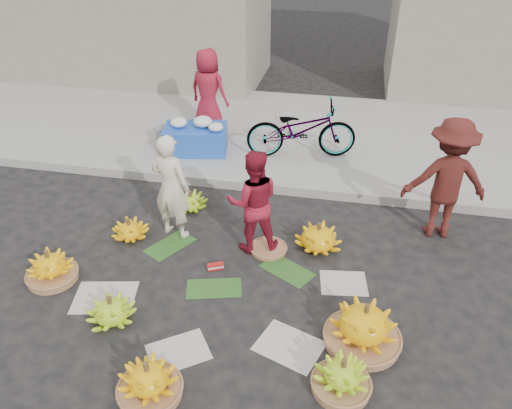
% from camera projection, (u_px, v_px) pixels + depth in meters
% --- Properties ---
extents(ground, '(80.00, 80.00, 0.00)m').
position_uv_depth(ground, '(226.00, 279.00, 6.05)').
color(ground, black).
rests_on(ground, ground).
extents(curb, '(40.00, 0.25, 0.15)m').
position_uv_depth(curb, '(261.00, 185.00, 7.84)').
color(curb, gray).
rests_on(curb, ground).
extents(sidewalk, '(40.00, 4.00, 0.12)m').
position_uv_depth(sidewalk, '(281.00, 132.00, 9.58)').
color(sidewalk, gray).
rests_on(sidewalk, ground).
extents(newspaper_scatter, '(3.20, 1.80, 0.00)m').
position_uv_depth(newspaper_scatter, '(208.00, 326.00, 5.39)').
color(newspaper_scatter, beige).
rests_on(newspaper_scatter, ground).
extents(banana_leaves, '(2.00, 1.00, 0.00)m').
position_uv_depth(banana_leaves, '(223.00, 267.00, 6.23)').
color(banana_leaves, '#22501A').
rests_on(banana_leaves, ground).
extents(banana_bunch_0, '(0.61, 0.61, 0.42)m').
position_uv_depth(banana_bunch_0, '(50.00, 268.00, 5.96)').
color(banana_bunch_0, '#915F3C').
rests_on(banana_bunch_0, ground).
extents(banana_bunch_1, '(0.68, 0.68, 0.34)m').
position_uv_depth(banana_bunch_1, '(111.00, 310.00, 5.39)').
color(banana_bunch_1, '#8AC01B').
rests_on(banana_bunch_1, ground).
extents(banana_bunch_2, '(0.64, 0.64, 0.42)m').
position_uv_depth(banana_bunch_2, '(149.00, 381.00, 4.57)').
color(banana_bunch_2, '#915F3C').
rests_on(banana_bunch_2, ground).
extents(banana_bunch_3, '(0.55, 0.55, 0.40)m').
position_uv_depth(banana_bunch_3, '(342.00, 377.00, 4.63)').
color(banana_bunch_3, '#915F3C').
rests_on(banana_bunch_3, ground).
extents(banana_bunch_4, '(0.79, 0.79, 0.52)m').
position_uv_depth(banana_bunch_4, '(364.00, 326.00, 5.08)').
color(banana_bunch_4, '#915F3C').
rests_on(banana_bunch_4, ground).
extents(banana_bunch_5, '(0.83, 0.83, 0.39)m').
position_uv_depth(banana_bunch_5, '(318.00, 237.00, 6.48)').
color(banana_bunch_5, yellow).
rests_on(banana_bunch_5, ground).
extents(banana_bunch_6, '(0.58, 0.58, 0.30)m').
position_uv_depth(banana_bunch_6, '(130.00, 230.00, 6.70)').
color(banana_bunch_6, yellow).
rests_on(banana_bunch_6, ground).
extents(banana_bunch_7, '(0.59, 0.59, 0.30)m').
position_uv_depth(banana_bunch_7, '(191.00, 202.00, 7.32)').
color(banana_bunch_7, '#8AC01B').
rests_on(banana_bunch_7, ground).
extents(basket_spare, '(0.61, 0.61, 0.05)m').
position_uv_depth(basket_spare, '(269.00, 249.00, 6.51)').
color(basket_spare, '#915F3C').
rests_on(basket_spare, ground).
extents(incense_stack, '(0.21, 0.14, 0.08)m').
position_uv_depth(incense_stack, '(216.00, 267.00, 6.17)').
color(incense_stack, red).
rests_on(incense_stack, ground).
extents(vendor_cream, '(0.60, 0.47, 1.47)m').
position_uv_depth(vendor_cream, '(171.00, 187.00, 6.46)').
color(vendor_cream, '#F3E5CC').
rests_on(vendor_cream, ground).
extents(vendor_red, '(0.80, 0.69, 1.40)m').
position_uv_depth(vendor_red, '(253.00, 202.00, 6.22)').
color(vendor_red, '#A6192D').
rests_on(vendor_red, ground).
extents(man_striped, '(1.14, 0.74, 1.67)m').
position_uv_depth(man_striped, '(447.00, 179.00, 6.43)').
color(man_striped, maroon).
rests_on(man_striped, ground).
extents(flower_table, '(1.16, 0.84, 0.62)m').
position_uv_depth(flower_table, '(196.00, 137.00, 8.62)').
color(flower_table, '#1C4AB7').
rests_on(flower_table, sidewalk).
extents(grey_bucket, '(0.29, 0.29, 0.32)m').
position_uv_depth(grey_bucket, '(164.00, 136.00, 8.90)').
color(grey_bucket, gray).
rests_on(grey_bucket, sidewalk).
extents(flower_vendor, '(0.85, 0.67, 1.53)m').
position_uv_depth(flower_vendor, '(208.00, 91.00, 9.14)').
color(flower_vendor, '#A6192D').
rests_on(flower_vendor, sidewalk).
extents(bicycle, '(1.01, 1.93, 0.97)m').
position_uv_depth(bicycle, '(301.00, 129.00, 8.34)').
color(bicycle, gray).
rests_on(bicycle, sidewalk).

